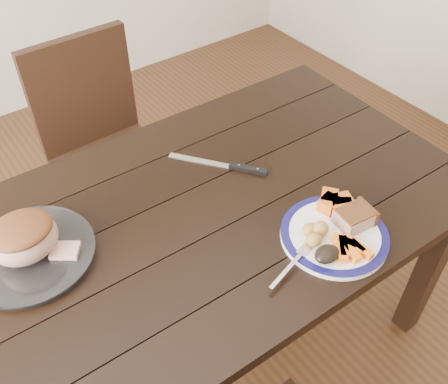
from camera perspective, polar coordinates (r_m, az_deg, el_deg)
ground at (r=2.02m, az=-2.27°, el=-17.26°), size 4.00×4.00×0.00m
dining_table at (r=1.48m, az=-2.96°, el=-4.84°), size 1.62×0.94×0.75m
chair_far at (r=2.08m, az=-13.64°, el=5.60°), size 0.43×0.44×0.93m
dinner_plate at (r=1.37m, az=12.47°, el=-4.89°), size 0.29×0.29×0.02m
plate_rim at (r=1.37m, az=12.52°, el=-4.66°), size 0.29×0.29×0.02m
serving_platter at (r=1.39m, az=-21.21°, el=-6.76°), size 0.32×0.32×0.02m
pork_slice at (r=1.38m, az=14.68°, el=-2.89°), size 0.10×0.09×0.04m
roasted_potatoes at (r=1.33m, az=10.39°, el=-4.54°), size 0.08×0.07×0.04m
carrot_batons at (r=1.32m, az=14.07°, el=-6.19°), size 0.09×0.11×0.02m
pumpkin_wedges at (r=1.42m, az=12.57°, el=-1.24°), size 0.10×0.11×0.04m
dark_mushroom at (r=1.29m, az=11.68°, el=-6.95°), size 0.07×0.05×0.03m
fork at (r=1.28m, az=7.98°, el=-7.99°), size 0.18×0.06×0.00m
roast_joint at (r=1.35m, az=-21.90°, el=-5.01°), size 0.17×0.15×0.11m
cut_slice at (r=1.35m, az=-17.68°, el=-6.45°), size 0.09×0.09×0.02m
carving_knife at (r=1.55m, az=1.37°, el=2.89°), size 0.21×0.27×0.01m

